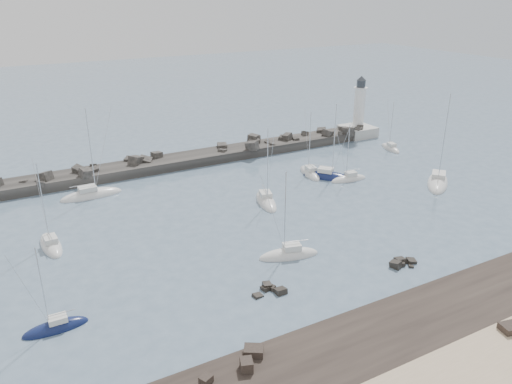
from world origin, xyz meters
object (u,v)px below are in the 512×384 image
sailboat_9 (310,174)px  sailboat_2 (56,328)px  lighthouse (358,123)px  sailboat_10 (438,183)px  sailboat_11 (390,149)px  sailboat_5 (289,255)px  sailboat_7 (328,177)px  sailboat_6 (266,202)px  sailboat_3 (51,246)px  sailboat_4 (91,196)px  sailboat_8 (349,179)px

sailboat_9 → sailboat_2: bearing=-152.2°
lighthouse → sailboat_10: size_ratio=0.84×
sailboat_2 → sailboat_11: 78.53m
sailboat_5 → sailboat_7: size_ratio=0.86×
lighthouse → sailboat_5: size_ratio=1.15×
sailboat_6 → sailboat_7: bearing=16.0°
sailboat_2 → sailboat_3: size_ratio=0.82×
sailboat_10 → sailboat_6: bearing=166.7°
lighthouse → sailboat_9: size_ratio=1.15×
sailboat_3 → sailboat_7: sailboat_7 is taller
sailboat_2 → sailboat_11: size_ratio=0.94×
sailboat_3 → sailboat_10: size_ratio=0.72×
sailboat_5 → sailboat_3: bearing=146.6°
lighthouse → sailboat_9: 29.65m
sailboat_3 → sailboat_11: (70.42, 11.36, -0.01)m
sailboat_7 → sailboat_10: (15.31, -11.71, -0.00)m
lighthouse → sailboat_7: size_ratio=0.98×
sailboat_7 → sailboat_9: sailboat_7 is taller
lighthouse → sailboat_3: (-70.85, -23.06, -2.95)m
sailboat_3 → sailboat_10: 63.98m
sailboat_4 → sailboat_5: (18.21, -32.73, 0.00)m
sailboat_9 → sailboat_11: (24.10, 4.67, -0.01)m
lighthouse → sailboat_3: bearing=-162.0°
sailboat_7 → sailboat_2: bearing=-156.0°
lighthouse → sailboat_8: size_ratio=1.29×
sailboat_8 → sailboat_11: sailboat_8 is taller
sailboat_6 → sailboat_9: (13.68, 7.61, -0.00)m
lighthouse → sailboat_6: bearing=-147.9°
sailboat_7 → sailboat_11: bearing=19.4°
sailboat_3 → sailboat_4: bearing=61.2°
sailboat_3 → sailboat_5: bearing=-33.4°
lighthouse → sailboat_7: (-22.71, -19.54, -2.94)m
lighthouse → sailboat_11: lighthouse is taller
sailboat_8 → sailboat_9: size_ratio=0.89×
sailboat_4 → sailboat_9: 38.90m
sailboat_4 → sailboat_7: sailboat_4 is taller
sailboat_4 → sailboat_11: sailboat_4 is taller
lighthouse → sailboat_8: lighthouse is taller
lighthouse → sailboat_6: (-38.21, -23.99, -2.94)m
sailboat_8 → sailboat_10: sailboat_10 is taller
sailboat_9 → lighthouse: bearing=33.7°
lighthouse → sailboat_9: lighthouse is taller
sailboat_6 → sailboat_11: sailboat_6 is taller
sailboat_9 → sailboat_8: bearing=-53.2°
sailboat_7 → sailboat_9: 3.64m
sailboat_10 → sailboat_8: bearing=144.8°
sailboat_6 → sailboat_10: (30.81, -7.26, 0.00)m
sailboat_3 → sailboat_7: size_ratio=0.85×
sailboat_10 → sailboat_11: size_ratio=1.59×
sailboat_5 → sailboat_9: sailboat_9 is taller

